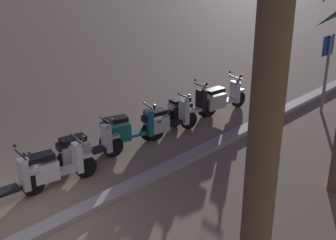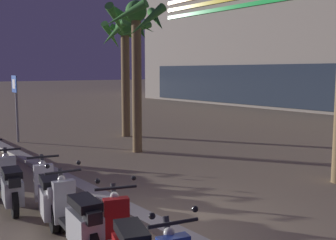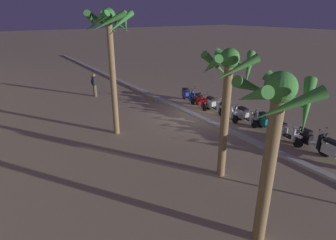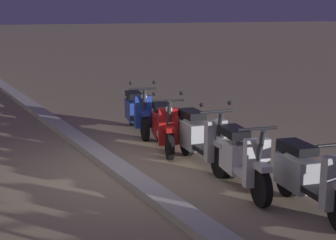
{
  "view_description": "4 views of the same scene",
  "coord_description": "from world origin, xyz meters",
  "px_view_note": "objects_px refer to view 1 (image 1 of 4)",
  "views": [
    {
      "loc": [
        3.23,
        6.92,
        5.35
      ],
      "look_at": [
        -4.03,
        -0.12,
        1.12
      ],
      "focal_mm": 49.66,
      "sensor_mm": 36.0,
      "label": 1
    },
    {
      "loc": [
        5.04,
        -3.62,
        2.55
      ],
      "look_at": [
        -2.64,
        2.31,
        1.39
      ],
      "focal_mm": 43.59,
      "sensor_mm": 36.0,
      "label": 2
    },
    {
      "loc": [
        -12.08,
        10.09,
        5.74
      ],
      "look_at": [
        -2.27,
        3.55,
        1.17
      ],
      "focal_mm": 29.56,
      "sensor_mm": 36.0,
      "label": 3
    },
    {
      "loc": [
        -7.3,
        3.07,
        2.53
      ],
      "look_at": [
        -1.16,
        -0.12,
        1.06
      ],
      "focal_mm": 54.4,
      "sensor_mm": 36.0,
      "label": 4
    }
  ],
  "objects_px": {
    "scooter_silver_gap_after_mid": "(85,148)",
    "scooter_white_last_in_row": "(54,168)",
    "scooter_black_lead_nearest": "(187,108)",
    "scooter_white_second_in_line": "(165,121)",
    "scooter_silver_mid_front": "(221,99)",
    "palm_tree_far_corner": "(279,22)",
    "scooter_teal_far_back": "(127,130)",
    "crossing_sign": "(327,65)"
  },
  "relations": [
    {
      "from": "scooter_black_lead_nearest",
      "to": "scooter_white_second_in_line",
      "type": "bearing_deg",
      "value": 10.27
    },
    {
      "from": "scooter_silver_mid_front",
      "to": "scooter_white_last_in_row",
      "type": "xyz_separation_m",
      "value": [
        6.07,
        0.1,
        0.0
      ]
    },
    {
      "from": "scooter_black_lead_nearest",
      "to": "scooter_white_last_in_row",
      "type": "bearing_deg",
      "value": 3.88
    },
    {
      "from": "scooter_silver_gap_after_mid",
      "to": "scooter_white_last_in_row",
      "type": "distance_m",
      "value": 1.11
    },
    {
      "from": "scooter_black_lead_nearest",
      "to": "crossing_sign",
      "type": "bearing_deg",
      "value": 145.85
    },
    {
      "from": "scooter_white_second_in_line",
      "to": "crossing_sign",
      "type": "bearing_deg",
      "value": 154.72
    },
    {
      "from": "scooter_black_lead_nearest",
      "to": "scooter_white_second_in_line",
      "type": "distance_m",
      "value": 1.14
    },
    {
      "from": "scooter_white_second_in_line",
      "to": "palm_tree_far_corner",
      "type": "distance_m",
      "value": 9.26
    },
    {
      "from": "scooter_black_lead_nearest",
      "to": "scooter_white_second_in_line",
      "type": "relative_size",
      "value": 0.93
    },
    {
      "from": "scooter_silver_gap_after_mid",
      "to": "scooter_white_last_in_row",
      "type": "bearing_deg",
      "value": 15.93
    },
    {
      "from": "scooter_white_second_in_line",
      "to": "scooter_white_last_in_row",
      "type": "distance_m",
      "value": 3.62
    },
    {
      "from": "scooter_white_second_in_line",
      "to": "crossing_sign",
      "type": "xyz_separation_m",
      "value": [
        -4.69,
        2.21,
        1.06
      ]
    },
    {
      "from": "palm_tree_far_corner",
      "to": "scooter_black_lead_nearest",
      "type": "bearing_deg",
      "value": -134.17
    },
    {
      "from": "scooter_white_second_in_line",
      "to": "scooter_teal_far_back",
      "type": "xyz_separation_m",
      "value": [
        1.17,
        -0.24,
        0.02
      ]
    },
    {
      "from": "scooter_silver_gap_after_mid",
      "to": "palm_tree_far_corner",
      "type": "relative_size",
      "value": 0.3
    },
    {
      "from": "scooter_silver_gap_after_mid",
      "to": "crossing_sign",
      "type": "height_order",
      "value": "crossing_sign"
    },
    {
      "from": "scooter_silver_gap_after_mid",
      "to": "scooter_white_last_in_row",
      "type": "xyz_separation_m",
      "value": [
        1.07,
        0.31,
        0.01
      ]
    },
    {
      "from": "crossing_sign",
      "to": "scooter_teal_far_back",
      "type": "bearing_deg",
      "value": -22.69
    },
    {
      "from": "scooter_white_last_in_row",
      "to": "crossing_sign",
      "type": "distance_m",
      "value": 8.63
    },
    {
      "from": "scooter_black_lead_nearest",
      "to": "crossing_sign",
      "type": "height_order",
      "value": "crossing_sign"
    },
    {
      "from": "scooter_white_second_in_line",
      "to": "scooter_silver_gap_after_mid",
      "type": "height_order",
      "value": "same"
    },
    {
      "from": "scooter_white_last_in_row",
      "to": "scooter_silver_gap_after_mid",
      "type": "bearing_deg",
      "value": -164.07
    },
    {
      "from": "crossing_sign",
      "to": "palm_tree_far_corner",
      "type": "relative_size",
      "value": 0.4
    },
    {
      "from": "scooter_teal_far_back",
      "to": "scooter_white_last_in_row",
      "type": "height_order",
      "value": "same"
    },
    {
      "from": "scooter_silver_gap_after_mid",
      "to": "palm_tree_far_corner",
      "type": "distance_m",
      "value": 8.25
    },
    {
      "from": "scooter_black_lead_nearest",
      "to": "scooter_teal_far_back",
      "type": "distance_m",
      "value": 2.3
    },
    {
      "from": "scooter_white_last_in_row",
      "to": "scooter_black_lead_nearest",
      "type": "bearing_deg",
      "value": -176.12
    },
    {
      "from": "scooter_silver_mid_front",
      "to": "scooter_white_last_in_row",
      "type": "bearing_deg",
      "value": 0.93
    },
    {
      "from": "scooter_silver_mid_front",
      "to": "scooter_white_second_in_line",
      "type": "distance_m",
      "value": 2.45
    },
    {
      "from": "scooter_silver_mid_front",
      "to": "scooter_black_lead_nearest",
      "type": "xyz_separation_m",
      "value": [
        1.33,
        -0.22,
        -0.01
      ]
    },
    {
      "from": "scooter_silver_mid_front",
      "to": "scooter_teal_far_back",
      "type": "distance_m",
      "value": 3.63
    },
    {
      "from": "scooter_black_lead_nearest",
      "to": "scooter_silver_gap_after_mid",
      "type": "height_order",
      "value": "scooter_black_lead_nearest"
    },
    {
      "from": "scooter_silver_mid_front",
      "to": "scooter_white_second_in_line",
      "type": "relative_size",
      "value": 0.95
    },
    {
      "from": "scooter_black_lead_nearest",
      "to": "scooter_teal_far_back",
      "type": "xyz_separation_m",
      "value": [
        2.3,
        -0.03,
        0.02
      ]
    },
    {
      "from": "scooter_silver_gap_after_mid",
      "to": "palm_tree_far_corner",
      "type": "bearing_deg",
      "value": 67.59
    },
    {
      "from": "palm_tree_far_corner",
      "to": "scooter_silver_gap_after_mid",
      "type": "bearing_deg",
      "value": -112.41
    },
    {
      "from": "scooter_teal_far_back",
      "to": "crossing_sign",
      "type": "height_order",
      "value": "crossing_sign"
    },
    {
      "from": "scooter_white_second_in_line",
      "to": "scooter_teal_far_back",
      "type": "height_order",
      "value": "same"
    },
    {
      "from": "scooter_black_lead_nearest",
      "to": "scooter_silver_mid_front",
      "type": "bearing_deg",
      "value": 170.45
    },
    {
      "from": "scooter_silver_gap_after_mid",
      "to": "crossing_sign",
      "type": "bearing_deg",
      "value": 161.65
    },
    {
      "from": "scooter_silver_mid_front",
      "to": "scooter_white_last_in_row",
      "type": "distance_m",
      "value": 6.07
    },
    {
      "from": "crossing_sign",
      "to": "palm_tree_far_corner",
      "type": "distance_m",
      "value": 11.22
    }
  ]
}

